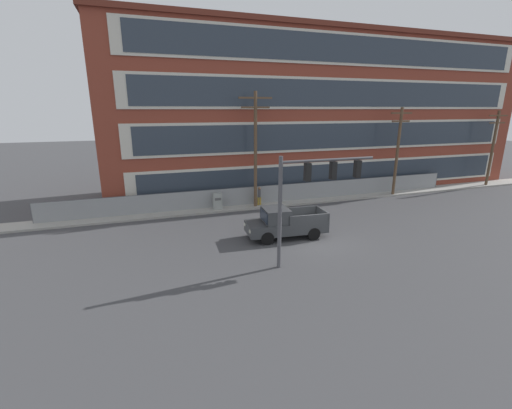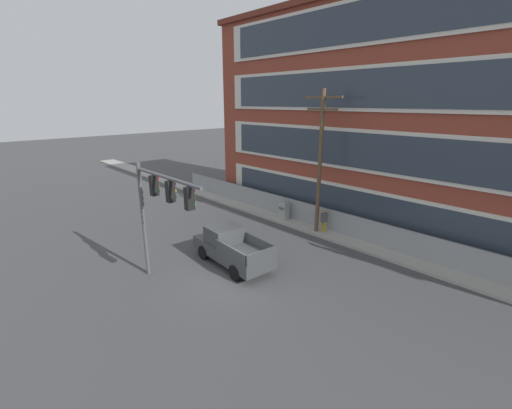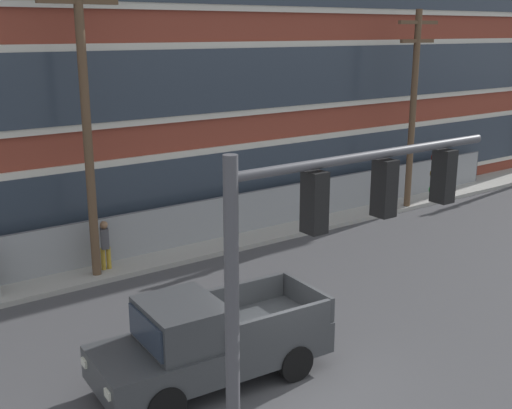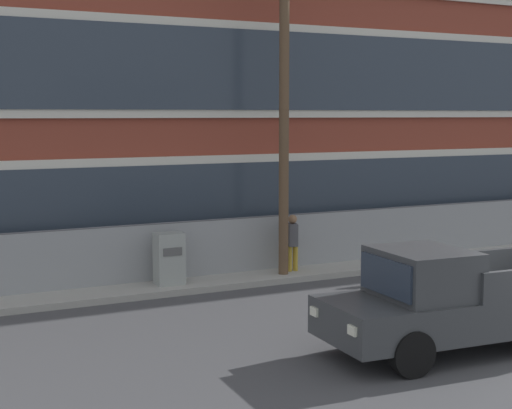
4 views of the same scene
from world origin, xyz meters
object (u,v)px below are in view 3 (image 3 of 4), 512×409
Objects in this scene: pickup_truck_dark_grey at (208,342)px; utility_pole_midblock at (413,103)px; utility_pole_near_corner at (86,109)px; pedestrian_near_cabinet at (105,244)px; traffic_signal_mast at (326,245)px.

pickup_truck_dark_grey is 0.65× the size of utility_pole_midblock.
pedestrian_near_cabinet is at bearing 30.35° from utility_pole_near_corner.
utility_pole_midblock is (14.19, 10.48, 0.23)m from traffic_signal_mast.
pedestrian_near_cabinet is at bearing 84.38° from traffic_signal_mast.
utility_pole_midblock reaches higher than pickup_truck_dark_grey.
traffic_signal_mast is 0.62× the size of utility_pole_near_corner.
pickup_truck_dark_grey is (0.27, 3.83, -3.25)m from traffic_signal_mast.
traffic_signal_mast is 17.65m from utility_pole_midblock.
traffic_signal_mast is at bearing -95.62° from pedestrian_near_cabinet.
utility_pole_midblock reaches higher than pedestrian_near_cabinet.
utility_pole_near_corner reaches higher than utility_pole_midblock.
pickup_truck_dark_grey reaches higher than pedestrian_near_cabinet.
pickup_truck_dark_grey is 3.07× the size of pedestrian_near_cabinet.
pickup_truck_dark_grey is at bearing -154.45° from utility_pole_midblock.
traffic_signal_mast is 0.71× the size of utility_pole_midblock.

